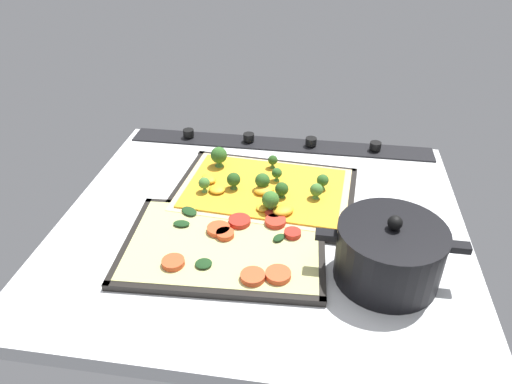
{
  "coord_description": "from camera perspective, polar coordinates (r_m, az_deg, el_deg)",
  "views": [
    {
      "loc": [
        -10.33,
        75.52,
        57.04
      ],
      "look_at": [
        1.54,
        -2.7,
        4.95
      ],
      "focal_mm": 33.3,
      "sensor_mm": 36.0,
      "label": 1
    }
  ],
  "objects": [
    {
      "name": "stove_control_panel",
      "position": [
        1.23,
        2.84,
        5.89
      ],
      "size": [
        76.89,
        7.0,
        2.6
      ],
      "color": "black",
      "rests_on": "ground_plane"
    },
    {
      "name": "broccoli_pizza",
      "position": [
        1.02,
        0.8,
        0.46
      ],
      "size": [
        37.54,
        27.42,
        6.08
      ],
      "color": "#D3B77F",
      "rests_on": "baking_tray_front"
    },
    {
      "name": "baking_tray_front",
      "position": [
        1.03,
        1.03,
        -0.14
      ],
      "size": [
        40.12,
        30.0,
        1.3
      ],
      "color": "black",
      "rests_on": "ground_plane"
    },
    {
      "name": "baking_tray_back",
      "position": [
        0.88,
        -3.83,
        -6.58
      ],
      "size": [
        38.17,
        27.56,
        1.3
      ],
      "color": "black",
      "rests_on": "ground_plane"
    },
    {
      "name": "cooking_pot",
      "position": [
        0.82,
        15.68,
        -7.08
      ],
      "size": [
        24.77,
        17.92,
        12.75
      ],
      "color": "black",
      "rests_on": "ground_plane"
    },
    {
      "name": "ground_plane",
      "position": [
        0.96,
        0.67,
        -4.16
      ],
      "size": [
        80.09,
        72.63,
        3.0
      ],
      "primitive_type": "cube",
      "color": "silver"
    },
    {
      "name": "veggie_pizza_back",
      "position": [
        0.88,
        -3.47,
        -6.2
      ],
      "size": [
        35.65,
        25.04,
        1.9
      ],
      "color": "tan",
      "rests_on": "baking_tray_back"
    }
  ]
}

